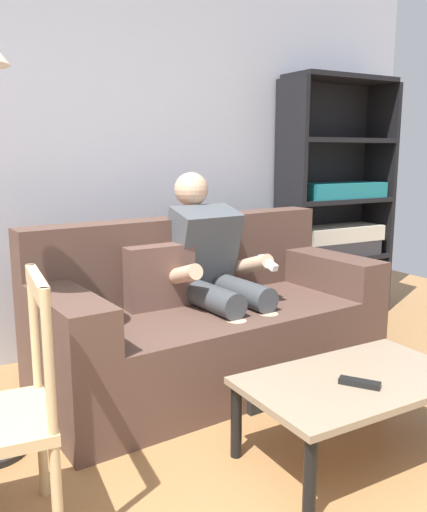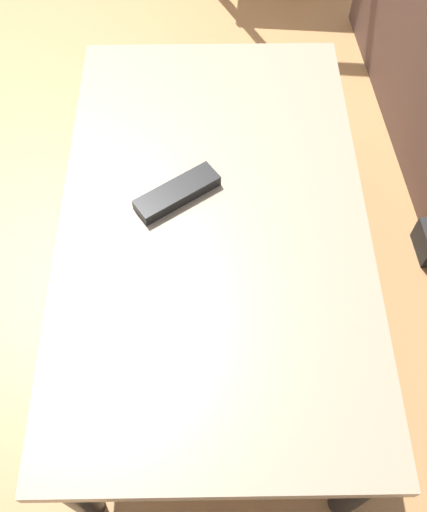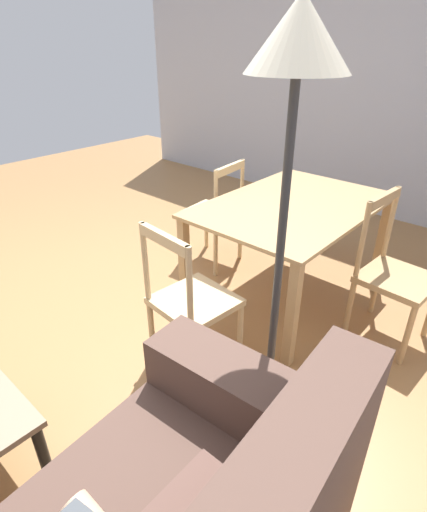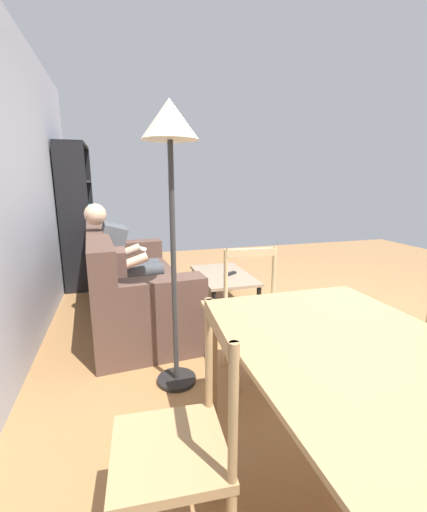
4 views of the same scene
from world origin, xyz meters
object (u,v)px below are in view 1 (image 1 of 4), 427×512
at_px(person_lounging, 214,272).
at_px(coffee_table, 355,387).
at_px(couch, 207,322).
at_px(bookshelf, 334,219).
at_px(tv_remote, 360,383).

xyz_separation_m(person_lounging, coffee_table, (0.08, -1.11, -0.31)).
height_order(couch, person_lounging, person_lounging).
relative_size(couch, bookshelf, 1.08).
relative_size(tv_remote, bookshelf, 0.09).
distance_m(couch, bookshelf, 1.71).
bearing_deg(couch, coffee_table, -82.13).
relative_size(person_lounging, tv_remote, 7.12).
relative_size(couch, person_lounging, 1.71).
bearing_deg(tv_remote, person_lounging, 57.11).
height_order(person_lounging, tv_remote, person_lounging).
xyz_separation_m(person_lounging, tv_remote, (0.03, -1.17, -0.25)).
relative_size(couch, tv_remote, 12.16).
bearing_deg(couch, tv_remote, -84.84).
xyz_separation_m(person_lounging, bookshelf, (1.46, 0.58, 0.17)).
bearing_deg(couch, person_lounging, 29.04).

